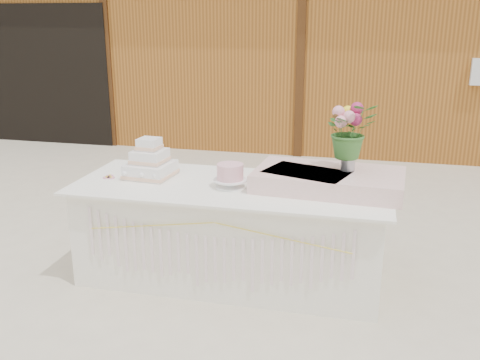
# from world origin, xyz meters

# --- Properties ---
(ground) EXTENTS (80.00, 80.00, 0.00)m
(ground) POSITION_xyz_m (0.00, 0.00, 0.00)
(ground) COLOR beige
(ground) RESTS_ON ground
(barn) EXTENTS (12.60, 4.60, 3.30)m
(barn) POSITION_xyz_m (-0.01, 5.99, 1.68)
(barn) COLOR #9E5F21
(barn) RESTS_ON ground
(cake_table) EXTENTS (2.40, 1.00, 0.77)m
(cake_table) POSITION_xyz_m (0.00, -0.00, 0.39)
(cake_table) COLOR white
(cake_table) RESTS_ON ground
(wedding_cake) EXTENTS (0.38, 0.38, 0.31)m
(wedding_cake) POSITION_xyz_m (-0.68, 0.06, 0.88)
(wedding_cake) COLOR white
(wedding_cake) RESTS_ON cake_table
(pink_cake_stand) EXTENTS (0.25, 0.25, 0.18)m
(pink_cake_stand) POSITION_xyz_m (0.01, -0.07, 0.87)
(pink_cake_stand) COLOR white
(pink_cake_stand) RESTS_ON cake_table
(satin_runner) EXTENTS (1.12, 0.70, 0.14)m
(satin_runner) POSITION_xyz_m (0.73, 0.08, 0.84)
(satin_runner) COLOR #FFD3CD
(satin_runner) RESTS_ON cake_table
(flower_vase) EXTENTS (0.11, 0.11, 0.14)m
(flower_vase) POSITION_xyz_m (0.86, 0.14, 0.98)
(flower_vase) COLOR #B1B2B6
(flower_vase) RESTS_ON satin_runner
(bouquet) EXTENTS (0.47, 0.45, 0.41)m
(bouquet) POSITION_xyz_m (0.86, 0.14, 1.26)
(bouquet) COLOR #39702D
(bouquet) RESTS_ON flower_vase
(loose_flowers) EXTENTS (0.20, 0.32, 0.02)m
(loose_flowers) POSITION_xyz_m (-1.01, 0.04, 0.78)
(loose_flowers) COLOR pink
(loose_flowers) RESTS_ON cake_table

